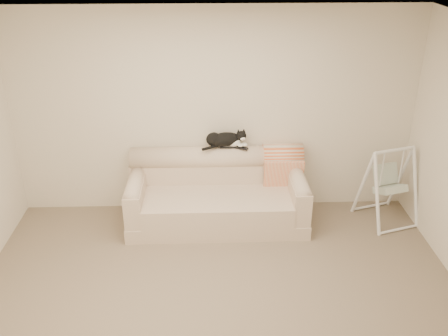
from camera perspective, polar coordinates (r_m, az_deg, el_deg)
The scene contains 8 objects.
ground_plane at distance 5.12m, azimuth -0.51°, elevation -15.45°, with size 5.00×5.00×0.00m, color #74624D.
room_shell at distance 4.26m, azimuth -0.59°, elevation 0.12°, with size 5.04×4.04×2.60m.
sofa at distance 6.24m, azimuth -0.79°, elevation -3.14°, with size 2.20×0.93×0.90m.
remote_a at distance 6.20m, azimuth 0.36°, elevation 2.44°, with size 0.18×0.05×0.03m.
remote_b at distance 6.18m, azimuth 2.00°, elevation 2.32°, with size 0.17×0.12×0.02m.
tuxedo_cat at distance 6.17m, azimuth 0.11°, elevation 3.29°, with size 0.58×0.31×0.23m.
throw_blanket at distance 6.34m, azimuth 6.72°, elevation 0.97°, with size 0.50×0.38×0.58m.
baby_swing at distance 6.52m, azimuth 18.30°, elevation -1.81°, with size 0.76×0.79×0.99m.
Camera 1 is at (-0.09, -3.84, 3.39)m, focal length 40.00 mm.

